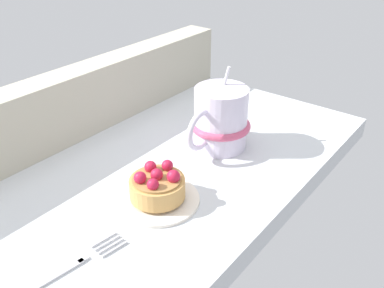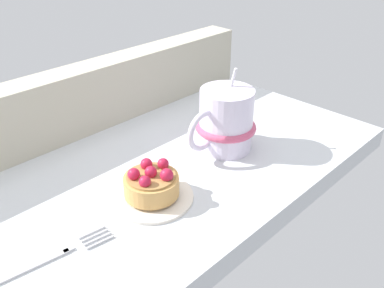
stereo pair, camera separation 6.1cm
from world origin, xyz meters
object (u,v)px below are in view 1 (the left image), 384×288
Objects in this scene: coffee_mug at (220,119)px; dessert_fork at (56,275)px; dessert_plate at (158,198)px; raspberry_tart at (157,185)px.

dessert_fork is (-33.97, -2.15, -4.61)cm from coffee_mug.
raspberry_tart reaches higher than dessert_plate.
coffee_mug is at bearing 3.62° from dessert_fork.
dessert_plate is at bearing 173.72° from raspberry_tart.
coffee_mug reaches higher than raspberry_tart.
raspberry_tart is (0.02, -0.00, 2.19)cm from dessert_plate.
raspberry_tart is 0.42× the size of dessert_fork.
dessert_fork is at bearing -179.27° from raspberry_tart.
coffee_mug is at bearing 6.40° from dessert_plate.
coffee_mug is (17.25, 1.93, 4.50)cm from dessert_plate.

